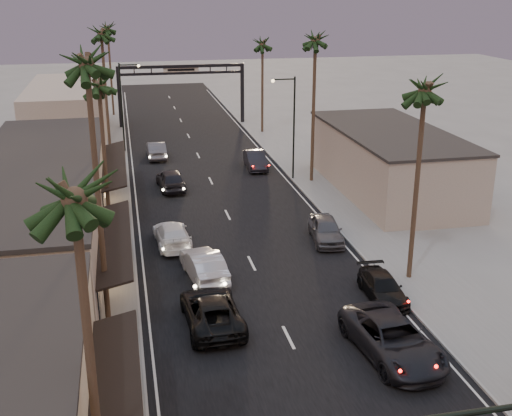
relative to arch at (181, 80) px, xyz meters
name	(u,v)px	position (x,y,z in m)	size (l,w,h in m)	color
ground	(221,202)	(0.00, -30.00, -5.53)	(200.00, 200.00, 0.00)	slate
road	(212,184)	(0.00, -25.00, -5.53)	(14.00, 120.00, 0.02)	black
sidewalk_left	(101,168)	(-9.50, -18.00, -5.47)	(5.00, 92.00, 0.12)	slate
sidewalk_right	(297,157)	(9.50, -18.00, -5.47)	(5.00, 92.00, 0.12)	slate
storefront_mid	(22,252)	(-13.00, -44.00, -2.78)	(8.00, 14.00, 5.50)	gray
storefront_far	(50,175)	(-13.00, -28.00, -3.03)	(8.00, 16.00, 5.00)	tan
storefront_dist	(68,113)	(-13.00, -5.00, -2.53)	(8.00, 20.00, 6.00)	gray
building_right	(389,162)	(14.00, -30.00, -3.03)	(8.00, 18.00, 5.00)	gray
arch	(181,80)	(0.00, 0.00, 0.00)	(15.20, 0.40, 7.27)	black
streetlight_right	(291,120)	(6.92, -25.00, -0.20)	(2.13, 0.30, 9.00)	black
streetlight_left	(124,100)	(-6.92, -12.00, -0.20)	(2.13, 0.30, 9.00)	black
palm_la	(73,183)	(-8.60, -61.00, 5.91)	(3.20, 3.20, 13.20)	#38281C
palm_lb	(86,55)	(-8.60, -48.00, 7.85)	(3.20, 3.20, 15.20)	#38281C
palm_lc	(98,79)	(-8.60, -34.00, 4.94)	(3.20, 3.20, 12.20)	#38281C
palm_ld	(101,29)	(-8.60, -15.00, 6.88)	(3.20, 3.20, 14.20)	#38281C
palm_ra	(426,82)	(8.60, -46.00, 5.91)	(3.20, 3.20, 13.20)	#38281C
palm_rb	(316,35)	(8.60, -26.00, 6.88)	(3.20, 3.20, 14.20)	#38281C
palm_rc	(262,40)	(8.60, -6.00, 4.94)	(3.20, 3.20, 12.20)	#38281C
palm_far	(107,25)	(-8.30, 8.00, 5.91)	(3.20, 3.20, 13.20)	#38281C
oncoming_pickup	(212,311)	(-3.48, -49.00, -4.72)	(2.69, 5.84, 1.62)	black
oncoming_silver	(204,265)	(-3.16, -43.50, -4.68)	(1.80, 5.15, 1.70)	#96969B
oncoming_white	(172,234)	(-4.54, -38.00, -4.78)	(2.12, 5.21, 1.51)	silver
oncoming_dgrey	(171,179)	(-3.60, -25.68, -4.68)	(2.01, 5.00, 1.70)	black
oncoming_grey_far	(156,150)	(-4.15, -15.06, -4.72)	(1.72, 4.95, 1.63)	#4E4D53
curbside_near	(393,339)	(4.28, -53.54, -4.64)	(2.96, 6.42, 1.78)	black
curbside_black	(383,287)	(6.08, -48.04, -4.87)	(1.85, 4.56, 1.32)	black
curbside_grey	(326,230)	(5.61, -39.40, -4.72)	(1.92, 4.77, 1.63)	#45464A
curbside_far	(255,160)	(4.67, -20.87, -4.73)	(1.71, 4.90, 1.62)	black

